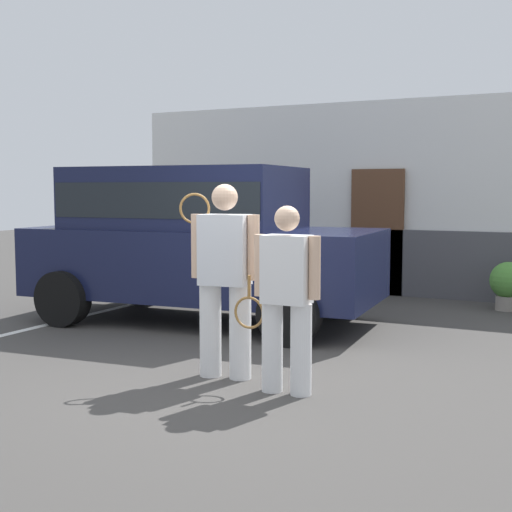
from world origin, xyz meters
The scene contains 7 objects.
ground_plane centered at (0.00, 0.00, 0.00)m, with size 40.00×40.00×0.00m, color #423F3D.
parking_stripe_0 centered at (-3.28, 1.50, 0.00)m, with size 0.12×4.40×0.01m, color silver.
house_frontage centered at (0.00, 6.09, 1.52)m, with size 9.63×0.40×3.24m.
parked_suv centered at (-1.68, 2.45, 1.15)m, with size 4.74×2.47×2.05m.
tennis_player_man centered at (0.05, 0.16, 0.95)m, with size 0.80×0.34×1.81m.
tennis_player_woman centered at (0.78, -0.06, 0.84)m, with size 0.87×0.27×1.63m.
potted_plant_by_porch centered at (1.95, 5.23, 0.39)m, with size 0.54×0.54×0.71m.
Camera 1 is at (3.24, -5.51, 1.76)m, focal length 49.34 mm.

